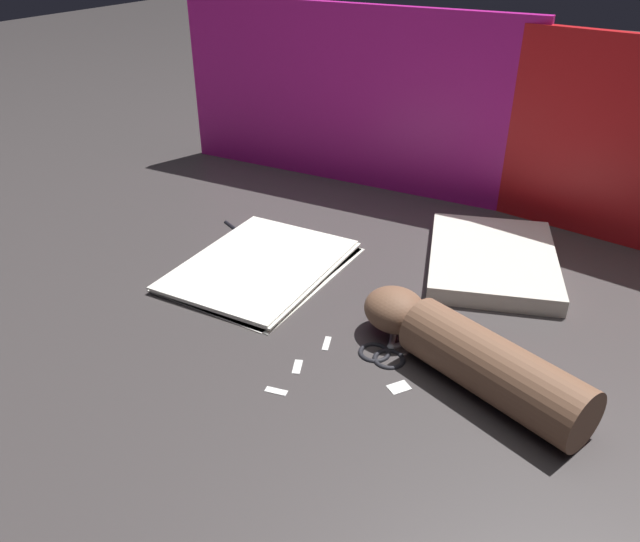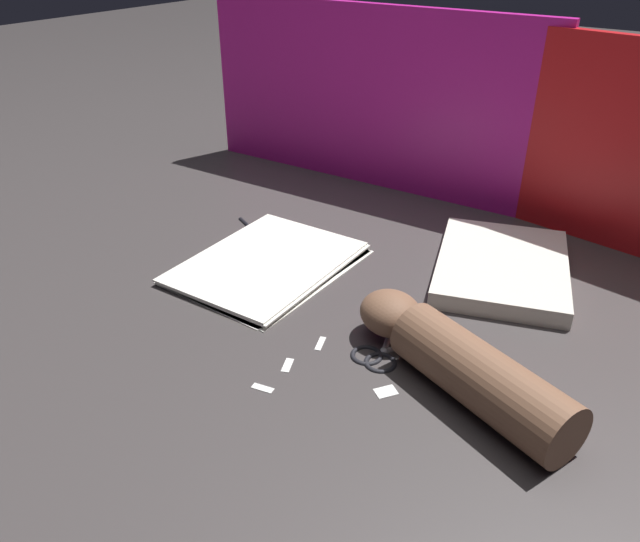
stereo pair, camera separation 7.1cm
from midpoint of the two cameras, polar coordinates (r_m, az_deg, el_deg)
name	(u,v)px [view 1 (the left image)]	position (r m, az deg, el deg)	size (l,w,h in m)	color
ground_plane	(332,290)	(0.99, -0.96, -1.84)	(6.00, 6.00, 0.00)	#3D3838
backdrop_panel_left	(346,97)	(1.36, 0.84, 15.60)	(0.78, 0.05, 0.37)	#D81E9E
backdrop_panel_center	(551,130)	(1.22, 18.78, 12.07)	(0.85, 0.15, 0.36)	red
paper_stack	(262,266)	(1.05, -7.27, 0.39)	(0.24, 0.31, 0.01)	white
book_closed	(492,259)	(1.08, 13.68, 1.00)	(0.28, 0.33, 0.03)	silver
scissors	(395,342)	(0.87, 4.54, -6.54)	(0.12, 0.18, 0.01)	silver
hand_forearm	(469,354)	(0.80, 11.00, -7.51)	(0.34, 0.19, 0.08)	brown
paper_scrap_near	(297,366)	(0.83, -4.55, -8.77)	(0.02, 0.03, 0.00)	white
paper_scrap_mid	(399,387)	(0.80, 4.69, -10.61)	(0.03, 0.03, 0.00)	white
paper_scrap_far	(327,343)	(0.87, -1.73, -6.67)	(0.02, 0.03, 0.00)	white
paper_scrap_side	(276,391)	(0.80, -6.62, -10.91)	(0.03, 0.02, 0.00)	white
pen	(243,234)	(1.17, -8.81, 3.36)	(0.13, 0.07, 0.01)	black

